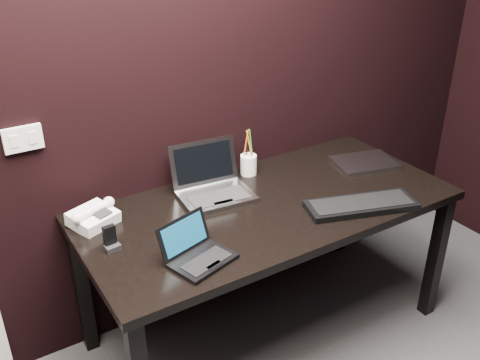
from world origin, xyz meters
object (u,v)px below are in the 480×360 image
netbook (197,253)px  closed_laptop (364,163)px  ext_keyboard (361,205)px  silver_laptop (213,187)px  desk (268,217)px  desk_phone (93,216)px  pen_cup (248,164)px  mobile_phone (111,240)px

netbook → closed_laptop: size_ratio=0.79×
ext_keyboard → silver_laptop: bearing=137.9°
desk → desk_phone: bearing=161.9°
desk → pen_cup: (0.08, 0.30, 0.13)m
closed_laptop → silver_laptop: bearing=171.1°
desk → mobile_phone: bearing=177.8°
desk → pen_cup: bearing=74.8°
desk_phone → desk: bearing=-18.1°
closed_laptop → pen_cup: size_ratio=1.49×
desk → ext_keyboard: ext_keyboard is taller
netbook → pen_cup: size_ratio=1.18×
silver_laptop → closed_laptop: size_ratio=1.00×
silver_laptop → desk_phone: (-0.55, 0.04, -0.00)m
mobile_phone → desk_phone: bearing=89.9°
ext_keyboard → desk: bearing=141.5°
desk → ext_keyboard: (0.32, -0.25, 0.09)m
silver_laptop → desk_phone: size_ratio=1.61×
silver_laptop → pen_cup: size_ratio=1.50×
ext_keyboard → closed_laptop: 0.46m
netbook → pen_cup: pen_cup is taller
netbook → ext_keyboard: 0.80m
closed_laptop → desk_phone: desk_phone is taller
desk → pen_cup: 0.33m
netbook → desk_phone: bearing=118.9°
pen_cup → desk: bearing=-105.2°
desk_phone → mobile_phone: mobile_phone is taller
desk → silver_laptop: silver_laptop is taller
ext_keyboard → mobile_phone: mobile_phone is taller
silver_laptop → ext_keyboard: bearing=-42.1°
closed_laptop → mobile_phone: (-1.38, -0.04, 0.03)m
closed_laptop → pen_cup: 0.62m
desk → netbook: (-0.48, -0.22, 0.11)m
silver_laptop → ext_keyboard: (0.50, -0.45, -0.03)m
mobile_phone → netbook: bearing=-44.2°
netbook → mobile_phone: (-0.25, 0.24, 0.01)m
silver_laptop → closed_laptop: 0.84m
mobile_phone → pen_cup: pen_cup is taller
pen_cup → desk_phone: bearing=-176.0°
ext_keyboard → netbook: bearing=177.2°
silver_laptop → mobile_phone: 0.58m
closed_laptop → pen_cup: (-0.57, 0.23, 0.04)m
ext_keyboard → mobile_phone: (-1.05, 0.28, 0.02)m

